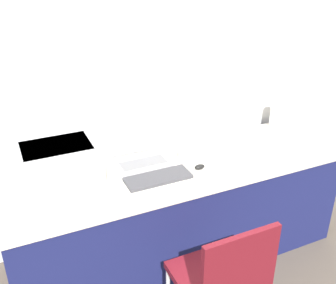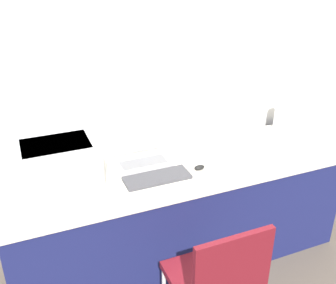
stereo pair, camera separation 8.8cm
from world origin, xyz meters
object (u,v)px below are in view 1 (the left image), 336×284
object	(u,v)px
laptop_left	(140,154)
external_keyboard	(158,178)
metal_pitcher	(277,113)
printer	(58,163)
chair	(224,279)
mouse	(200,167)
coffee_cup	(184,155)

from	to	relation	value
laptop_left	external_keyboard	world-z (taller)	laptop_left
laptop_left	metal_pitcher	world-z (taller)	metal_pitcher
printer	chair	bearing A→B (deg)	-54.80
chair	laptop_left	bearing A→B (deg)	94.32
external_keyboard	mouse	distance (m)	0.30
external_keyboard	mouse	world-z (taller)	mouse
printer	coffee_cup	distance (m)	0.82
external_keyboard	mouse	bearing A→B (deg)	0.80
coffee_cup	mouse	bearing A→B (deg)	-66.06
laptop_left	mouse	world-z (taller)	laptop_left
mouse	metal_pitcher	distance (m)	0.94
mouse	chair	size ratio (longest dim) A/B	0.08
metal_pitcher	printer	bearing A→B (deg)	-174.89
printer	coffee_cup	bearing A→B (deg)	-3.95
external_keyboard	metal_pitcher	xyz separation A→B (m)	(1.17, 0.34, 0.12)
mouse	metal_pitcher	bearing A→B (deg)	20.72
laptop_left	coffee_cup	world-z (taller)	laptop_left
laptop_left	mouse	size ratio (longest dim) A/B	4.83
mouse	printer	bearing A→B (deg)	168.48
laptop_left	coffee_cup	bearing A→B (deg)	-28.23
printer	external_keyboard	xyz separation A→B (m)	(0.57, -0.18, -0.15)
printer	mouse	world-z (taller)	printer
external_keyboard	coffee_cup	world-z (taller)	coffee_cup
printer	metal_pitcher	xyz separation A→B (m)	(1.74, 0.16, -0.03)
printer	coffee_cup	world-z (taller)	printer
coffee_cup	chair	bearing A→B (deg)	-102.86
metal_pitcher	chair	size ratio (longest dim) A/B	0.32
printer	coffee_cup	xyz separation A→B (m)	(0.81, -0.06, -0.10)
coffee_cup	printer	bearing A→B (deg)	176.05
coffee_cup	laptop_left	bearing A→B (deg)	151.77
printer	metal_pitcher	size ratio (longest dim) A/B	1.72
coffee_cup	mouse	world-z (taller)	coffee_cup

